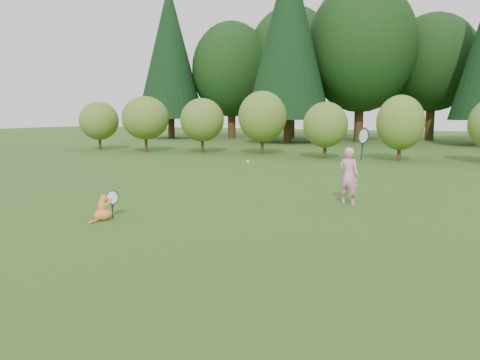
% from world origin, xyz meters
% --- Properties ---
extents(ground, '(100.00, 100.00, 0.00)m').
position_xyz_m(ground, '(0.00, 0.00, 0.00)').
color(ground, '#2E4A14').
rests_on(ground, ground).
extents(shrub_row, '(28.00, 3.00, 2.80)m').
position_xyz_m(shrub_row, '(0.00, 13.00, 1.40)').
color(shrub_row, '#506A21').
rests_on(shrub_row, ground).
extents(woodland_backdrop, '(48.00, 10.00, 15.00)m').
position_xyz_m(woodland_backdrop, '(0.00, 23.00, 7.50)').
color(woodland_backdrop, black).
rests_on(woodland_backdrop, ground).
extents(child, '(0.67, 0.44, 1.76)m').
position_xyz_m(child, '(1.64, 3.01, 0.61)').
color(child, pink).
rests_on(child, ground).
extents(cat, '(0.41, 0.67, 0.62)m').
position_xyz_m(cat, '(-1.96, -0.22, 0.24)').
color(cat, orange).
rests_on(cat, ground).
extents(tennis_ball, '(0.06, 0.06, 0.06)m').
position_xyz_m(tennis_ball, '(0.10, 1.36, 0.96)').
color(tennis_ball, '#D2E21A').
rests_on(tennis_ball, ground).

